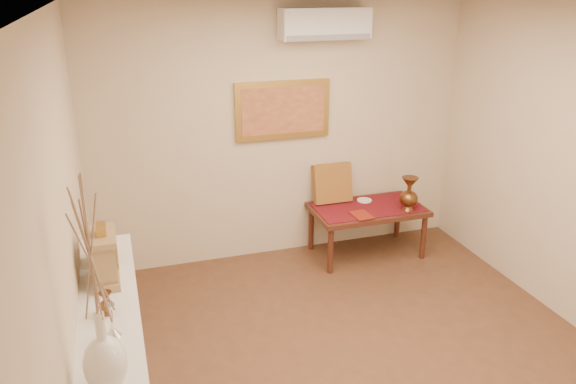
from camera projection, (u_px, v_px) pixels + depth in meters
name	position (u px, v px, depth m)	size (l,w,h in m)	color
floor	(369.00, 374.00, 4.33)	(4.50, 4.50, 0.00)	brown
ceiling	(392.00, 7.00, 3.37)	(4.50, 4.50, 0.00)	white
wall_back	(282.00, 133.00, 5.85)	(4.00, 0.02, 2.70)	beige
wall_left	(69.00, 254.00, 3.28)	(0.02, 4.50, 2.70)	beige
white_vase	(95.00, 292.00, 2.54)	(0.21, 0.21, 1.10)	white
candlestick	(112.00, 320.00, 3.12)	(0.10, 0.10, 0.20)	silver
brass_urn_small	(106.00, 300.00, 3.32)	(0.09, 0.09, 0.20)	brown
table_cloth	(368.00, 207.00, 6.05)	(1.14, 0.59, 0.01)	maroon
brass_urn_tall	(409.00, 190.00, 5.89)	(0.20, 0.20, 0.44)	brown
plate	(364.00, 200.00, 6.20)	(0.16, 0.16, 0.01)	white
menu	(361.00, 215.00, 5.82)	(0.18, 0.25, 0.01)	maroon
cushion	(332.00, 183.00, 6.11)	(0.43, 0.10, 0.43)	maroon
display_ledge	(116.00, 369.00, 3.64)	(0.37, 2.02, 0.98)	silver
mantel_clock	(105.00, 257.00, 3.67)	(0.17, 0.36, 0.41)	#A28153
wooden_chest	(103.00, 245.00, 3.95)	(0.16, 0.21, 0.24)	#A28153
low_table	(367.00, 213.00, 6.07)	(1.20, 0.70, 0.55)	#4A2216
painting	(283.00, 110.00, 5.74)	(1.00, 0.06, 0.60)	#B68A3A
ac_unit	(325.00, 24.00, 5.46)	(0.90, 0.25, 0.30)	white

